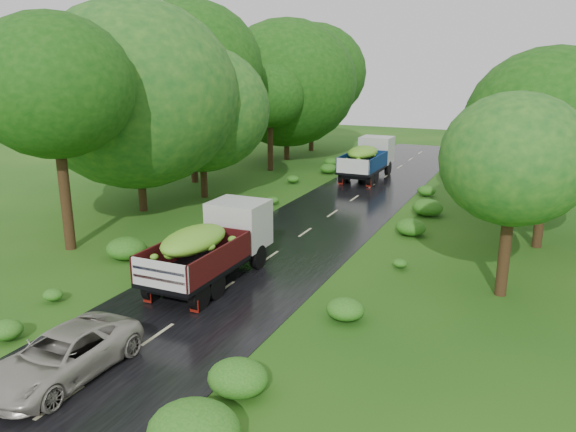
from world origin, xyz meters
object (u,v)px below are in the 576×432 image
Objects in this scene: truck_far at (368,157)px; car at (63,355)px; truck_near at (214,242)px; utility_pole at (485,135)px.

car is at bearing -89.12° from truck_far.
truck_near is at bearing -88.94° from truck_far.
utility_pole is at bearing -9.65° from truck_far.
truck_far reaches higher than car.
car is (0.00, -7.81, -0.88)m from truck_near.
car is 0.63× the size of utility_pole.
truck_near is 21.80m from utility_pole.
truck_far is at bearing 90.51° from truck_near.
utility_pole is (7.76, 20.26, 2.19)m from truck_near.
utility_pole is (7.76, 28.06, 3.08)m from car.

